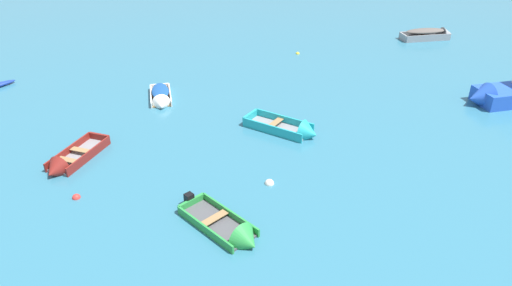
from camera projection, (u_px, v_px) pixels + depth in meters
The scene contains 8 objects.
rowboat_turquoise_near_left at pixel (295, 130), 23.62m from camera, with size 4.02×3.38×1.27m.
rowboat_white_distant_center at pixel (161, 97), 27.13m from camera, with size 1.66×3.43×1.08m.
rowboat_green_far_left at pixel (235, 234), 16.76m from camera, with size 3.36×3.57×1.21m.
rowboat_maroon_midfield_left at pixel (66, 164), 20.88m from camera, with size 2.45×3.85×1.11m.
rowboat_grey_outer_right at pixel (432, 34), 38.04m from camera, with size 4.57×1.89×1.23m.
mooring_buoy_far_field at pixel (269, 184), 19.83m from camera, with size 0.41×0.41×0.41m, color silver.
mooring_buoy_outer_edge at pixel (298, 54), 34.88m from camera, with size 0.30×0.30×0.30m, color yellow.
mooring_buoy_between_boats_left at pixel (76, 198), 18.93m from camera, with size 0.34×0.34×0.34m, color red.
Camera 1 is at (-0.99, 5.22, 11.26)m, focal length 32.43 mm.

